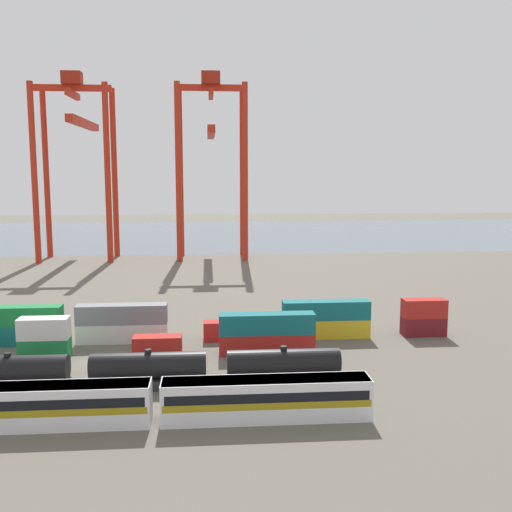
{
  "coord_description": "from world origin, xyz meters",
  "views": [
    {
      "loc": [
        14.5,
        -70.89,
        22.95
      ],
      "look_at": [
        22.3,
        24.3,
        9.29
      ],
      "focal_mm": 41.62,
      "sensor_mm": 36.0,
      "label": 1
    }
  ],
  "objects_px": {
    "passenger_train": "(42,404)",
    "shipping_container_14": "(326,328)",
    "gantry_crane_west": "(77,146)",
    "shipping_container_16": "(423,326)",
    "shipping_container_9": "(17,335)",
    "freight_tank_row": "(149,370)",
    "gantry_crane_central": "(211,149)"
  },
  "relations": [
    {
      "from": "freight_tank_row",
      "to": "shipping_container_16",
      "type": "distance_m",
      "value": 40.71
    },
    {
      "from": "shipping_container_14",
      "to": "gantry_crane_central",
      "type": "bearing_deg",
      "value": 100.6
    },
    {
      "from": "shipping_container_16",
      "to": "shipping_container_14",
      "type": "bearing_deg",
      "value": 180.0
    },
    {
      "from": "shipping_container_9",
      "to": "gantry_crane_west",
      "type": "distance_m",
      "value": 85.77
    },
    {
      "from": "shipping_container_14",
      "to": "gantry_crane_central",
      "type": "xyz_separation_m",
      "value": [
        -15.02,
        80.28,
        27.57
      ]
    },
    {
      "from": "shipping_container_14",
      "to": "gantry_crane_west",
      "type": "distance_m",
      "value": 98.9
    },
    {
      "from": "freight_tank_row",
      "to": "shipping_container_14",
      "type": "distance_m",
      "value": 28.79
    },
    {
      "from": "passenger_train",
      "to": "gantry_crane_central",
      "type": "height_order",
      "value": "gantry_crane_central"
    },
    {
      "from": "passenger_train",
      "to": "shipping_container_14",
      "type": "distance_m",
      "value": 41.2
    },
    {
      "from": "passenger_train",
      "to": "freight_tank_row",
      "type": "height_order",
      "value": "freight_tank_row"
    },
    {
      "from": "shipping_container_9",
      "to": "shipping_container_14",
      "type": "xyz_separation_m",
      "value": [
        41.87,
        0.0,
        0.0
      ]
    },
    {
      "from": "shipping_container_14",
      "to": "shipping_container_16",
      "type": "relative_size",
      "value": 2.0
    },
    {
      "from": "gantry_crane_central",
      "to": "passenger_train",
      "type": "bearing_deg",
      "value": -98.66
    },
    {
      "from": "shipping_container_14",
      "to": "gantry_crane_central",
      "type": "distance_m",
      "value": 86.2
    },
    {
      "from": "shipping_container_16",
      "to": "freight_tank_row",
      "type": "bearing_deg",
      "value": -154.24
    },
    {
      "from": "shipping_container_9",
      "to": "gantry_crane_central",
      "type": "xyz_separation_m",
      "value": [
        26.85,
        80.28,
        27.57
      ]
    },
    {
      "from": "passenger_train",
      "to": "shipping_container_14",
      "type": "bearing_deg",
      "value": 40.49
    },
    {
      "from": "freight_tank_row",
      "to": "shipping_container_9",
      "type": "xyz_separation_m",
      "value": [
        -19.17,
        17.69,
        -0.69
      ]
    },
    {
      "from": "shipping_container_9",
      "to": "gantry_crane_central",
      "type": "relative_size",
      "value": 0.25
    },
    {
      "from": "shipping_container_9",
      "to": "shipping_container_14",
      "type": "bearing_deg",
      "value": 0.0
    },
    {
      "from": "shipping_container_16",
      "to": "passenger_train",
      "type": "bearing_deg",
      "value": -149.44
    },
    {
      "from": "gantry_crane_west",
      "to": "gantry_crane_central",
      "type": "distance_m",
      "value": 34.88
    },
    {
      "from": "freight_tank_row",
      "to": "gantry_crane_west",
      "type": "distance_m",
      "value": 105.65
    },
    {
      "from": "freight_tank_row",
      "to": "gantry_crane_west",
      "type": "relative_size",
      "value": 0.86
    },
    {
      "from": "passenger_train",
      "to": "shipping_container_9",
      "type": "height_order",
      "value": "passenger_train"
    },
    {
      "from": "gantry_crane_west",
      "to": "shipping_container_16",
      "type": "bearing_deg",
      "value": -51.64
    },
    {
      "from": "shipping_container_16",
      "to": "gantry_crane_central",
      "type": "distance_m",
      "value": 89.69
    },
    {
      "from": "passenger_train",
      "to": "gantry_crane_west",
      "type": "xyz_separation_m",
      "value": [
        -18.56,
        107.4,
        27.21
      ]
    },
    {
      "from": "passenger_train",
      "to": "shipping_container_14",
      "type": "height_order",
      "value": "passenger_train"
    },
    {
      "from": "shipping_container_9",
      "to": "gantry_crane_west",
      "type": "relative_size",
      "value": 0.25
    },
    {
      "from": "shipping_container_14",
      "to": "gantry_crane_west",
      "type": "height_order",
      "value": "gantry_crane_west"
    },
    {
      "from": "shipping_container_16",
      "to": "gantry_crane_central",
      "type": "xyz_separation_m",
      "value": [
        -28.98,
        80.28,
        27.57
      ]
    }
  ]
}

